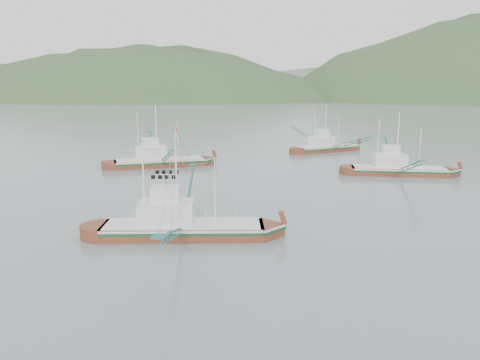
% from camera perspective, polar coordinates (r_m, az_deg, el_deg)
% --- Properties ---
extents(ground, '(1200.00, 1200.00, 0.00)m').
position_cam_1_polar(ground, '(40.11, -2.07, -6.14)').
color(ground, slate).
rests_on(ground, ground).
extents(main_boat, '(13.56, 23.28, 9.61)m').
position_cam_1_polar(main_boat, '(38.23, -7.20, -4.27)').
color(main_boat, maroon).
rests_on(main_boat, ground).
extents(bg_boat_left, '(16.71, 22.80, 10.05)m').
position_cam_1_polar(bg_boat_left, '(72.19, -9.79, 3.30)').
color(bg_boat_left, maroon).
rests_on(bg_boat_left, ground).
extents(bg_boat_far, '(18.68, 19.84, 9.39)m').
position_cam_1_polar(bg_boat_far, '(89.26, 10.52, 4.74)').
color(bg_boat_far, maroon).
rests_on(bg_boat_far, ground).
extents(bg_boat_right, '(13.14, 23.15, 9.40)m').
position_cam_1_polar(bg_boat_right, '(68.01, 18.71, 1.77)').
color(bg_boat_right, maroon).
rests_on(bg_boat_right, ground).
extents(headland_left, '(448.00, 308.00, 210.00)m').
position_cam_1_polar(headland_left, '(440.31, -11.96, 9.59)').
color(headland_left, '#33522A').
rests_on(headland_left, ground).
extents(ridge_distant, '(960.00, 400.00, 240.00)m').
position_cam_1_polar(ridge_distant, '(597.20, 15.96, 9.82)').
color(ridge_distant, slate).
rests_on(ridge_distant, ground).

